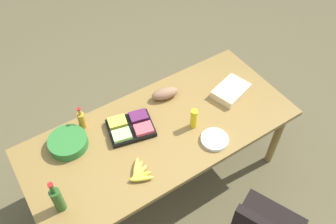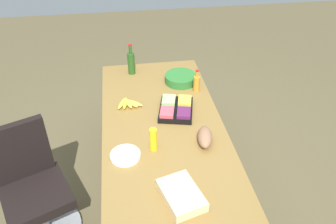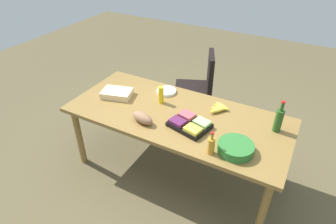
% 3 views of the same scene
% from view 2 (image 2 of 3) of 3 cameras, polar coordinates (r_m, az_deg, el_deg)
% --- Properties ---
extents(ground_plane, '(10.00, 10.00, 0.00)m').
position_cam_2_polar(ground_plane, '(3.31, -0.64, -13.21)').
color(ground_plane, brown).
extents(conference_table, '(2.24, 0.99, 0.78)m').
position_cam_2_polar(conference_table, '(2.82, -0.74, -3.77)').
color(conference_table, olive).
rests_on(conference_table, ground).
extents(office_chair, '(0.63, 0.63, 1.00)m').
position_cam_2_polar(office_chair, '(2.96, -21.13, -13.02)').
color(office_chair, gray).
rests_on(office_chair, ground).
extents(salad_bowl, '(0.33, 0.33, 0.08)m').
position_cam_2_polar(salad_bowl, '(3.34, 2.11, 5.61)').
color(salad_bowl, '#2D6F2E').
rests_on(salad_bowl, conference_table).
extents(mustard_bottle, '(0.06, 0.06, 0.19)m').
position_cam_2_polar(mustard_bottle, '(2.51, -2.46, -4.62)').
color(mustard_bottle, yellow).
rests_on(mustard_bottle, conference_table).
extents(fruit_platter, '(0.41, 0.35, 0.07)m').
position_cam_2_polar(fruit_platter, '(2.93, 1.35, 0.58)').
color(fruit_platter, black).
rests_on(fruit_platter, conference_table).
extents(wine_bottle, '(0.08, 0.08, 0.32)m').
position_cam_2_polar(wine_bottle, '(3.47, -6.16, 8.23)').
color(wine_bottle, '#244F1B').
rests_on(wine_bottle, conference_table).
extents(sheet_cake, '(0.37, 0.30, 0.07)m').
position_cam_2_polar(sheet_cake, '(2.22, 2.23, -13.67)').
color(sheet_cake, beige).
rests_on(sheet_cake, conference_table).
extents(paper_plate_stack, '(0.24, 0.24, 0.03)m').
position_cam_2_polar(paper_plate_stack, '(2.52, -7.12, -7.20)').
color(paper_plate_stack, white).
rests_on(paper_plate_stack, conference_table).
extents(bread_loaf, '(0.26, 0.16, 0.10)m').
position_cam_2_polar(bread_loaf, '(2.61, 6.17, -4.17)').
color(bread_loaf, '#916649').
rests_on(bread_loaf, conference_table).
extents(banana_bunch, '(0.18, 0.23, 0.04)m').
position_cam_2_polar(banana_bunch, '(3.03, -6.65, 1.48)').
color(banana_bunch, yellow).
rests_on(banana_bunch, conference_table).
extents(dressing_bottle, '(0.06, 0.06, 0.22)m').
position_cam_2_polar(dressing_bottle, '(3.19, 4.78, 4.86)').
color(dressing_bottle, '#C18727').
rests_on(dressing_bottle, conference_table).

